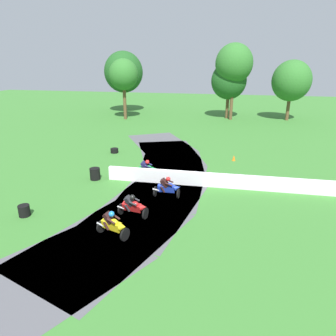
% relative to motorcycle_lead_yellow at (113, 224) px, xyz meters
% --- Properties ---
extents(ground_plane, '(120.00, 120.00, 0.00)m').
position_rel_motorcycle_lead_yellow_xyz_m(ground_plane, '(0.91, 6.98, -0.66)').
color(ground_plane, '#38752D').
extents(track_asphalt, '(9.91, 30.13, 0.01)m').
position_rel_motorcycle_lead_yellow_xyz_m(track_asphalt, '(-0.34, 6.95, -0.65)').
color(track_asphalt, '#515156').
rests_on(track_asphalt, ground).
extents(safety_barrier, '(18.41, 0.73, 0.90)m').
position_rel_motorcycle_lead_yellow_xyz_m(safety_barrier, '(6.14, 7.10, -0.21)').
color(safety_barrier, white).
rests_on(safety_barrier, ground).
extents(motorcycle_lead_yellow, '(1.69, 1.14, 1.43)m').
position_rel_motorcycle_lead_yellow_xyz_m(motorcycle_lead_yellow, '(0.00, 0.00, 0.00)').
color(motorcycle_lead_yellow, black).
rests_on(motorcycle_lead_yellow, ground).
extents(motorcycle_chase_red, '(1.70, 0.96, 1.43)m').
position_rel_motorcycle_lead_yellow_xyz_m(motorcycle_chase_red, '(0.29, 2.00, -0.02)').
color(motorcycle_chase_red, black).
rests_on(motorcycle_chase_red, ground).
extents(motorcycle_trailing_blue, '(1.68, 0.75, 1.43)m').
position_rel_motorcycle_lead_yellow_xyz_m(motorcycle_trailing_blue, '(1.47, 4.74, -0.00)').
color(motorcycle_trailing_blue, black).
rests_on(motorcycle_trailing_blue, ground).
extents(motorcycle_fourth_green, '(1.69, 0.78, 1.43)m').
position_rel_motorcycle_lead_yellow_xyz_m(motorcycle_fourth_green, '(-0.59, 7.55, -0.01)').
color(motorcycle_fourth_green, black).
rests_on(motorcycle_fourth_green, ground).
extents(tire_stack_near, '(0.58, 0.58, 0.60)m').
position_rel_motorcycle_lead_yellow_xyz_m(tire_stack_near, '(-5.29, 0.91, -0.36)').
color(tire_stack_near, black).
rests_on(tire_stack_near, ground).
extents(tire_stack_mid_a, '(0.69, 0.69, 0.80)m').
position_rel_motorcycle_lead_yellow_xyz_m(tire_stack_mid_a, '(-4.00, 6.59, -0.26)').
color(tire_stack_mid_a, black).
rests_on(tire_stack_mid_a, ground).
extents(tire_stack_mid_b, '(0.68, 0.68, 0.40)m').
position_rel_motorcycle_lead_yellow_xyz_m(tire_stack_mid_b, '(-5.18, 12.95, -0.46)').
color(tire_stack_mid_b, black).
rests_on(tire_stack_mid_b, ground).
extents(traffic_cone, '(0.28, 0.28, 0.44)m').
position_rel_motorcycle_lead_yellow_xyz_m(traffic_cone, '(5.13, 12.93, -0.44)').
color(traffic_cone, orange).
rests_on(traffic_cone, ground).
extents(tree_far_left, '(5.89, 5.89, 9.19)m').
position_rel_motorcycle_lead_yellow_xyz_m(tree_far_left, '(-12.34, 35.29, 5.43)').
color(tree_far_left, brown).
rests_on(tree_far_left, ground).
extents(tree_far_right, '(3.92, 3.92, 8.05)m').
position_rel_motorcycle_lead_yellow_xyz_m(tree_far_right, '(-10.07, 29.12, 5.29)').
color(tree_far_right, brown).
rests_on(tree_far_right, ground).
extents(tree_mid_rise, '(5.07, 5.07, 7.89)m').
position_rel_motorcycle_lead_yellow_xyz_m(tree_mid_rise, '(11.86, 33.14, 4.56)').
color(tree_mid_rise, brown).
rests_on(tree_mid_rise, ground).
extents(tree_behind_barrier, '(4.89, 4.89, 9.97)m').
position_rel_motorcycle_lead_yellow_xyz_m(tree_behind_barrier, '(4.30, 32.00, 6.70)').
color(tree_behind_barrier, brown).
rests_on(tree_behind_barrier, ground).
extents(tree_distant, '(4.79, 4.79, 7.66)m').
position_rel_motorcycle_lead_yellow_xyz_m(tree_distant, '(3.73, 32.99, 4.46)').
color(tree_distant, brown).
rests_on(tree_distant, ground).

